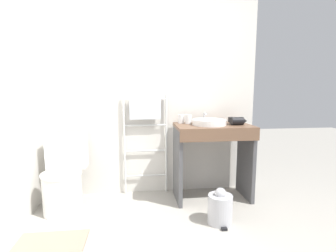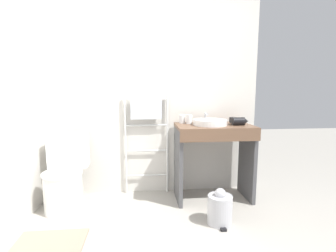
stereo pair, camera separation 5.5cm
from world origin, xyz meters
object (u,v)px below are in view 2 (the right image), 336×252
object	(u,v)px
sink_basin	(210,122)
cup_near_edge	(189,119)
towel_radiator	(146,123)
hair_dryer	(239,121)
cup_near_wall	(182,119)
toilet	(65,177)
trash_bin	(220,209)

from	to	relation	value
sink_basin	cup_near_edge	bearing A→B (deg)	147.18
towel_radiator	hair_dryer	distance (m)	1.04
sink_basin	cup_near_wall	xyz separation A→B (m)	(-0.28, 0.18, 0.02)
cup_near_wall	hair_dryer	size ratio (longest dim) A/B	0.54
toilet	sink_basin	size ratio (longest dim) A/B	2.10
hair_dryer	cup_near_wall	bearing A→B (deg)	161.21
towel_radiator	cup_near_wall	world-z (taller)	towel_radiator
towel_radiator	hair_dryer	xyz separation A→B (m)	(1.00, -0.27, 0.04)
toilet	cup_near_edge	world-z (taller)	cup_near_edge
cup_near_wall	cup_near_edge	distance (m)	0.09
sink_basin	trash_bin	xyz separation A→B (m)	(-0.03, -0.55, -0.74)
trash_bin	cup_near_edge	bearing A→B (deg)	104.30
sink_basin	trash_bin	size ratio (longest dim) A/B	1.08
towel_radiator	sink_basin	world-z (taller)	towel_radiator
towel_radiator	cup_near_edge	xyz separation A→B (m)	(0.48, -0.12, 0.05)
toilet	towel_radiator	world-z (taller)	towel_radiator
hair_dryer	cup_near_edge	bearing A→B (deg)	163.19
cup_near_edge	hair_dryer	distance (m)	0.54
toilet	hair_dryer	size ratio (longest dim) A/B	4.26
sink_basin	cup_near_edge	world-z (taller)	cup_near_edge
cup_near_wall	cup_near_edge	xyz separation A→B (m)	(0.07, -0.04, 0.00)
cup_near_wall	hair_dryer	bearing A→B (deg)	-18.79
toilet	towel_radiator	bearing A→B (deg)	19.52
hair_dryer	trash_bin	world-z (taller)	hair_dryer
towel_radiator	cup_near_wall	distance (m)	0.42
cup_near_edge	trash_bin	size ratio (longest dim) A/B	0.29
sink_basin	cup_near_wall	bearing A→B (deg)	147.59
towel_radiator	cup_near_wall	xyz separation A→B (m)	(0.41, -0.07, 0.05)
hair_dryer	towel_radiator	bearing A→B (deg)	164.72
toilet	hair_dryer	world-z (taller)	hair_dryer
cup_near_edge	trash_bin	bearing A→B (deg)	-75.70
toilet	trash_bin	world-z (taller)	toilet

